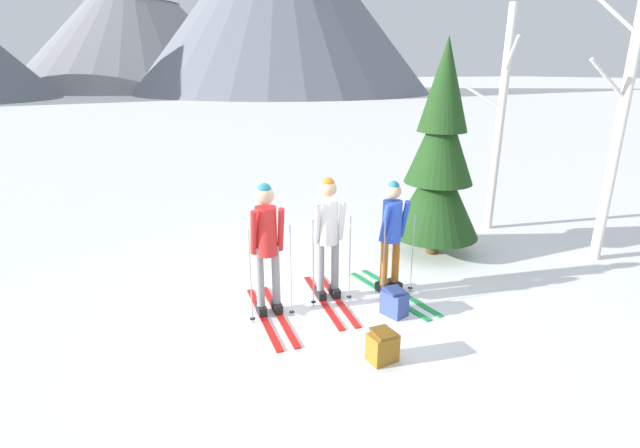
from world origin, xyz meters
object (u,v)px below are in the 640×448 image
object	(u,v)px
backpack_on_snow_beside	(383,346)
skier_in_red	(267,244)
skier_in_blue	(392,233)
birch_tree_tall	(500,121)
skier_in_white	(328,234)
pine_tree_near	(439,161)
backpack_on_snow_front	(394,302)
birch_tree_slender	(624,103)

from	to	relation	value
backpack_on_snow_beside	skier_in_red	bearing A→B (deg)	120.07
skier_in_blue	birch_tree_tall	distance (m)	4.15
skier_in_white	backpack_on_snow_beside	size ratio (longest dim) A/B	4.77
pine_tree_near	skier_in_blue	bearing A→B (deg)	-144.79
skier_in_white	backpack_on_snow_front	distance (m)	1.31
pine_tree_near	skier_in_red	bearing A→B (deg)	-162.79
skier_in_blue	birch_tree_slender	bearing A→B (deg)	-3.24
skier_in_red	backpack_on_snow_beside	world-z (taller)	skier_in_red
pine_tree_near	birch_tree_slender	distance (m)	3.00
skier_in_blue	backpack_on_snow_front	size ratio (longest dim) A/B	4.78
birch_tree_tall	skier_in_blue	bearing A→B (deg)	-151.90
backpack_on_snow_beside	skier_in_white	bearing A→B (deg)	88.95
skier_in_red	pine_tree_near	bearing A→B (deg)	17.21
skier_in_white	birch_tree_slender	xyz separation A→B (m)	(4.99, -0.38, 1.69)
skier_in_white	backpack_on_snow_front	size ratio (longest dim) A/B	4.76
skier_in_blue	backpack_on_snow_front	xyz separation A→B (m)	(-0.30, -0.64, -0.75)
birch_tree_slender	birch_tree_tall	bearing A→B (deg)	105.25
birch_tree_tall	backpack_on_snow_front	bearing A→B (deg)	-146.47
skier_in_white	birch_tree_slender	distance (m)	5.28
skier_in_white	skier_in_blue	xyz separation A→B (m)	(0.94, -0.15, -0.07)
skier_in_red	birch_tree_tall	bearing A→B (deg)	18.87
skier_in_blue	backpack_on_snow_front	world-z (taller)	skier_in_blue
skier_in_white	backpack_on_snow_beside	bearing A→B (deg)	-91.05
skier_in_white	pine_tree_near	size ratio (longest dim) A/B	0.49
skier_in_blue	birch_tree_tall	bearing A→B (deg)	28.10
skier_in_white	pine_tree_near	bearing A→B (deg)	20.57
skier_in_blue	skier_in_red	bearing A→B (deg)	179.16
birch_tree_slender	skier_in_red	bearing A→B (deg)	177.52
skier_in_white	birch_tree_slender	bearing A→B (deg)	-4.37
birch_tree_tall	backpack_on_snow_beside	distance (m)	5.95
backpack_on_snow_front	skier_in_blue	bearing A→B (deg)	65.29
birch_tree_tall	backpack_on_snow_beside	world-z (taller)	birch_tree_tall
pine_tree_near	backpack_on_snow_front	bearing A→B (deg)	-136.68
skier_in_red	pine_tree_near	xyz separation A→B (m)	(3.41, 1.06, 0.68)
backpack_on_snow_front	backpack_on_snow_beside	world-z (taller)	same
skier_in_blue	birch_tree_slender	xyz separation A→B (m)	(4.04, -0.23, 1.76)
skier_in_red	skier_in_white	world-z (taller)	skier_in_red
pine_tree_near	birch_tree_slender	size ratio (longest dim) A/B	0.71
pine_tree_near	backpack_on_snow_beside	world-z (taller)	pine_tree_near
birch_tree_slender	backpack_on_snow_front	world-z (taller)	birch_tree_slender
skier_in_red	skier_in_blue	distance (m)	1.88
backpack_on_snow_front	skier_in_red	bearing A→B (deg)	156.98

